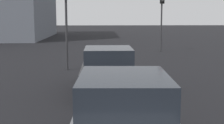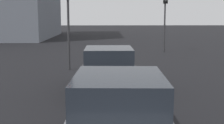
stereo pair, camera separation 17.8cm
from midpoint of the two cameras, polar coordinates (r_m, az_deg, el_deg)
name	(u,v)px [view 1 (the left image)]	position (r m, az deg, el deg)	size (l,w,h in m)	color
car_black_lead	(108,70)	(10.86, -1.17, -1.45)	(4.11, 2.06, 1.53)	black
car_grey_second	(123,121)	(5.61, 1.21, -10.80)	(4.29, 2.07, 1.64)	slate
traffic_light_near_left	(162,8)	(22.44, 8.99, 9.75)	(0.33, 0.30, 4.34)	#2D2D30
traffic_light_near_right	(66,5)	(14.88, -8.87, 10.29)	(0.32, 0.28, 4.31)	#2D2D30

